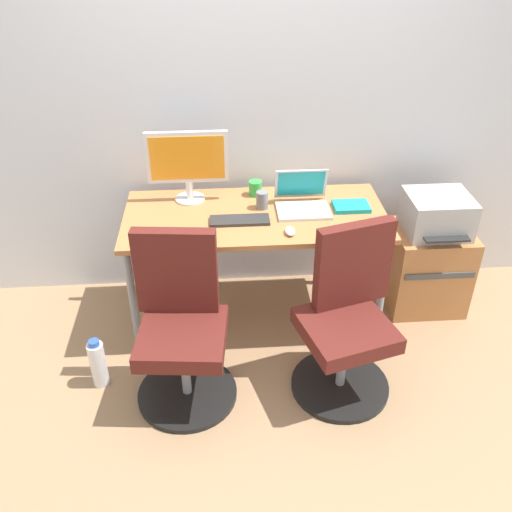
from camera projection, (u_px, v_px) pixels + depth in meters
ground_plane at (255, 314)px, 3.66m from camera, size 5.28×5.28×0.00m
back_wall at (250, 97)px, 3.32m from camera, size 4.40×0.04×2.60m
desk at (255, 224)px, 3.30m from camera, size 1.53×0.70×0.74m
office_chair_left at (182, 328)px, 2.89m from camera, size 0.54×0.54×0.94m
office_chair_right at (347, 321)px, 2.94m from camera, size 0.54×0.54×0.94m
side_cabinet at (426, 268)px, 3.62m from camera, size 0.48×0.43×0.55m
printer at (437, 214)px, 3.41m from camera, size 0.38×0.40×0.24m
water_bottle_on_floor at (98, 363)px, 3.07m from camera, size 0.09×0.09×0.31m
desktop_monitor at (188, 161)px, 3.27m from camera, size 0.48×0.18×0.43m
open_laptop at (302, 200)px, 3.29m from camera, size 0.31×0.29×0.22m
keyboard_by_monitor at (185, 236)px, 3.03m from camera, size 0.34×0.12×0.02m
keyboard_by_laptop at (240, 220)px, 3.18m from camera, size 0.34×0.12×0.02m
mouse_by_monitor at (353, 233)px, 3.04m from camera, size 0.06×0.10×0.03m
mouse_by_laptop at (290, 231)px, 3.06m from camera, size 0.06×0.10×0.03m
coffee_mug at (255, 188)px, 3.44m from camera, size 0.08×0.08×0.09m
pen_cup at (262, 200)px, 3.29m from camera, size 0.07×0.07×0.10m
notebook at (351, 206)px, 3.31m from camera, size 0.21×0.15×0.03m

